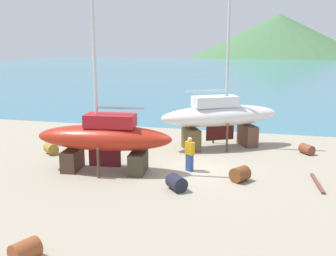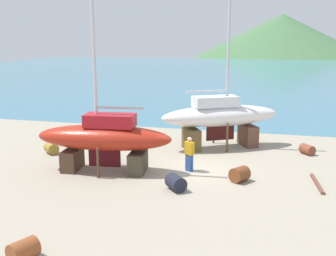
{
  "view_description": "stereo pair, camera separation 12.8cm",
  "coord_description": "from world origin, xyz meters",
  "px_view_note": "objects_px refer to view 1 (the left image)",
  "views": [
    {
      "loc": [
        3.24,
        -18.44,
        6.19
      ],
      "look_at": [
        -1.76,
        1.67,
        1.62
      ],
      "focal_mm": 43.73,
      "sensor_mm": 36.0,
      "label": 1
    },
    {
      "loc": [
        3.37,
        -18.4,
        6.19
      ],
      "look_at": [
        -1.76,
        1.67,
        1.62
      ],
      "focal_mm": 43.73,
      "sensor_mm": 36.0,
      "label": 2
    }
  ],
  "objects_px": {
    "barrel_rust_near": "(177,183)",
    "barrel_tipped_center": "(240,174)",
    "sailboat_mid_port": "(105,138)",
    "barrel_tipped_right": "(307,149)",
    "worker": "(190,154)",
    "barrel_rust_far": "(25,251)",
    "sailboat_far_slipway": "(220,117)",
    "barrel_blue_faded": "(51,148)"
  },
  "relations": [
    {
      "from": "barrel_rust_near",
      "to": "barrel_tipped_center",
      "type": "bearing_deg",
      "value": 34.6
    },
    {
      "from": "sailboat_mid_port",
      "to": "barrel_tipped_right",
      "type": "height_order",
      "value": "sailboat_mid_port"
    },
    {
      "from": "worker",
      "to": "barrel_tipped_right",
      "type": "bearing_deg",
      "value": 163.24
    },
    {
      "from": "barrel_rust_far",
      "to": "barrel_rust_near",
      "type": "relative_size",
      "value": 0.93
    },
    {
      "from": "barrel_tipped_right",
      "to": "barrel_rust_far",
      "type": "xyz_separation_m",
      "value": [
        -8.63,
        -13.41,
        0.04
      ]
    },
    {
      "from": "worker",
      "to": "barrel_rust_near",
      "type": "distance_m",
      "value": 2.66
    },
    {
      "from": "sailboat_mid_port",
      "to": "worker",
      "type": "distance_m",
      "value": 4.06
    },
    {
      "from": "worker",
      "to": "barrel_tipped_right",
      "type": "height_order",
      "value": "worker"
    },
    {
      "from": "barrel_tipped_center",
      "to": "barrel_rust_near",
      "type": "bearing_deg",
      "value": -145.4
    },
    {
      "from": "barrel_tipped_center",
      "to": "barrel_tipped_right",
      "type": "bearing_deg",
      "value": 58.72
    },
    {
      "from": "barrel_rust_near",
      "to": "sailboat_mid_port",
      "type": "bearing_deg",
      "value": 157.13
    },
    {
      "from": "worker",
      "to": "barrel_rust_near",
      "type": "xyz_separation_m",
      "value": [
        -0.04,
        -2.6,
        -0.54
      ]
    },
    {
      "from": "sailboat_far_slipway",
      "to": "worker",
      "type": "xyz_separation_m",
      "value": [
        -0.85,
        -4.63,
        -0.96
      ]
    },
    {
      "from": "worker",
      "to": "barrel_tipped_right",
      "type": "xyz_separation_m",
      "value": [
        5.65,
        4.39,
        -0.59
      ]
    },
    {
      "from": "barrel_rust_near",
      "to": "barrel_rust_far",
      "type": "bearing_deg",
      "value": -114.62
    },
    {
      "from": "barrel_rust_near",
      "to": "worker",
      "type": "bearing_deg",
      "value": 89.13
    },
    {
      "from": "barrel_rust_far",
      "to": "barrel_rust_near",
      "type": "xyz_separation_m",
      "value": [
        2.94,
        6.42,
        0.01
      ]
    },
    {
      "from": "barrel_tipped_right",
      "to": "worker",
      "type": "bearing_deg",
      "value": -142.14
    },
    {
      "from": "sailboat_mid_port",
      "to": "barrel_rust_far",
      "type": "xyz_separation_m",
      "value": [
        0.88,
        -8.03,
        -1.32
      ]
    },
    {
      "from": "sailboat_far_slipway",
      "to": "barrel_blue_faded",
      "type": "bearing_deg",
      "value": 172.72
    },
    {
      "from": "barrel_tipped_right",
      "to": "barrel_tipped_center",
      "type": "bearing_deg",
      "value": -121.28
    },
    {
      "from": "barrel_tipped_right",
      "to": "barrel_tipped_center",
      "type": "distance_m",
      "value": 6.18
    },
    {
      "from": "sailboat_far_slipway",
      "to": "sailboat_mid_port",
      "type": "distance_m",
      "value": 7.34
    },
    {
      "from": "sailboat_far_slipway",
      "to": "barrel_blue_faded",
      "type": "distance_m",
      "value": 9.56
    },
    {
      "from": "barrel_tipped_center",
      "to": "barrel_blue_faded",
      "type": "height_order",
      "value": "barrel_tipped_center"
    },
    {
      "from": "barrel_tipped_right",
      "to": "barrel_rust_far",
      "type": "relative_size",
      "value": 0.98
    },
    {
      "from": "sailboat_far_slipway",
      "to": "barrel_blue_faded",
      "type": "xyz_separation_m",
      "value": [
        -8.74,
        -3.58,
        -1.51
      ]
    },
    {
      "from": "worker",
      "to": "barrel_rust_near",
      "type": "height_order",
      "value": "worker"
    },
    {
      "from": "sailboat_mid_port",
      "to": "barrel_tipped_center",
      "type": "distance_m",
      "value": 6.44
    },
    {
      "from": "worker",
      "to": "barrel_tipped_center",
      "type": "bearing_deg",
      "value": 105.31
    },
    {
      "from": "barrel_rust_near",
      "to": "barrel_blue_faded",
      "type": "relative_size",
      "value": 1.06
    },
    {
      "from": "worker",
      "to": "barrel_blue_faded",
      "type": "height_order",
      "value": "worker"
    },
    {
      "from": "sailboat_far_slipway",
      "to": "barrel_rust_far",
      "type": "distance_m",
      "value": 14.26
    },
    {
      "from": "sailboat_far_slipway",
      "to": "barrel_rust_near",
      "type": "distance_m",
      "value": 7.44
    },
    {
      "from": "sailboat_far_slipway",
      "to": "barrel_tipped_center",
      "type": "bearing_deg",
      "value": -103.48
    },
    {
      "from": "worker",
      "to": "barrel_tipped_right",
      "type": "relative_size",
      "value": 2.15
    },
    {
      "from": "worker",
      "to": "barrel_blue_faded",
      "type": "distance_m",
      "value": 7.98
    },
    {
      "from": "barrel_tipped_right",
      "to": "barrel_blue_faded",
      "type": "xyz_separation_m",
      "value": [
        -13.54,
        -3.34,
        0.03
      ]
    },
    {
      "from": "sailboat_mid_port",
      "to": "barrel_rust_far",
      "type": "height_order",
      "value": "sailboat_mid_port"
    },
    {
      "from": "barrel_rust_far",
      "to": "barrel_rust_near",
      "type": "distance_m",
      "value": 7.06
    },
    {
      "from": "worker",
      "to": "barrel_tipped_right",
      "type": "distance_m",
      "value": 7.18
    },
    {
      "from": "worker",
      "to": "barrel_tipped_center",
      "type": "height_order",
      "value": "worker"
    }
  ]
}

